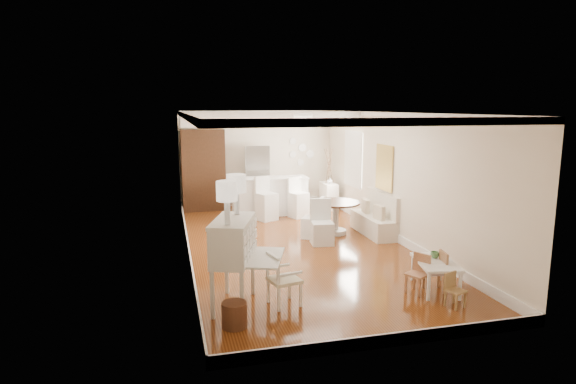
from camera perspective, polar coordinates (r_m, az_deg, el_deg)
name	(u,v)px	position (r m, az deg, el deg)	size (l,w,h in m)	color
room	(294,152)	(10.22, 0.71, 4.81)	(9.00, 9.04, 2.82)	brown
secretary_bureau	(233,263)	(7.17, -6.50, -8.34)	(1.04, 1.06, 1.33)	silver
gustavian_armchair	(284,279)	(7.25, -0.45, -10.26)	(0.46, 0.46, 0.81)	white
wicker_basket	(234,315)	(6.69, -6.38, -14.25)	(0.34, 0.34, 0.34)	#532E1A
kids_table	(435,276)	(8.21, 17.04, -9.45)	(0.58, 0.96, 0.48)	white
kids_chair_a	(417,274)	(7.98, 15.06, -9.33)	(0.30, 0.30, 0.63)	#BA7C54
kids_chair_b	(435,271)	(8.13, 16.98, -8.96)	(0.32, 0.32, 0.66)	#9B6B46
kids_chair_c	(456,290)	(7.63, 19.24, -10.93)	(0.25, 0.25, 0.52)	#997545
banquette	(374,214)	(11.27, 10.10, -2.53)	(0.52, 1.60, 0.98)	silver
dining_table	(335,218)	(11.21, 5.65, -3.06)	(1.12, 1.12, 0.76)	#3E2214
slip_chair_near	(322,222)	(10.34, 4.06, -3.59)	(0.46, 0.48, 0.96)	silver
slip_chair_far	(313,217)	(10.83, 2.99, -3.03)	(0.44, 0.46, 0.93)	white
breakfast_counter	(270,196)	(13.12, -2.15, -0.48)	(2.05, 0.65, 1.03)	white
bar_stool_left	(267,199)	(12.47, -2.56, -0.80)	(0.45, 0.45, 1.13)	silver
bar_stool_right	(299,198)	(12.79, 1.26, -0.68)	(0.43, 0.43, 1.06)	white
pantry_cabinet	(203,170)	(13.85, -10.01, 2.59)	(1.20, 0.60, 2.30)	#381E11
fridge	(269,176)	(14.11, -2.25, 1.85)	(0.75, 0.65, 1.80)	silver
sideboard	(329,196)	(13.94, 4.84, -0.46)	(0.35, 0.79, 0.75)	white
pencil_cup	(435,255)	(8.27, 16.99, -7.14)	(0.13, 0.13, 0.11)	#559054
branch_vase	(330,180)	(13.83, 4.96, 1.37)	(0.16, 0.16, 0.17)	white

